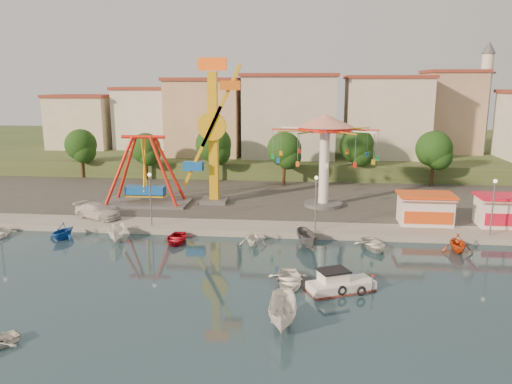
# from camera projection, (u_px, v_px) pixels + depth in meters

# --- Properties ---
(ground) EXTENTS (200.00, 200.00, 0.00)m
(ground) POSITION_uv_depth(u_px,v_px,m) (205.00, 287.00, 35.79)
(ground) COLOR #142A37
(ground) RESTS_ON ground
(quay_deck) EXTENTS (200.00, 100.00, 0.60)m
(quay_deck) POSITION_uv_depth(u_px,v_px,m) (270.00, 158.00, 95.99)
(quay_deck) COLOR #9E998E
(quay_deck) RESTS_ON ground
(asphalt_pad) EXTENTS (90.00, 28.00, 0.01)m
(asphalt_pad) POSITION_uv_depth(u_px,v_px,m) (251.00, 191.00, 64.82)
(asphalt_pad) COLOR #4C4944
(asphalt_pad) RESTS_ON quay_deck
(hill_terrace) EXTENTS (200.00, 60.00, 3.00)m
(hill_terrace) POSITION_uv_depth(u_px,v_px,m) (272.00, 148.00, 100.59)
(hill_terrace) COLOR #384C26
(hill_terrace) RESTS_ON ground
(pirate_ship_ride) EXTENTS (10.00, 5.00, 8.00)m
(pirate_ship_ride) POSITION_uv_depth(u_px,v_px,m) (145.00, 172.00, 57.10)
(pirate_ship_ride) COLOR #59595E
(pirate_ship_ride) RESTS_ON quay_deck
(kamikaze_tower) EXTENTS (5.04, 3.10, 16.50)m
(kamikaze_tower) POSITION_uv_depth(u_px,v_px,m) (215.00, 135.00, 56.51)
(kamikaze_tower) COLOR #59595E
(kamikaze_tower) RESTS_ON quay_deck
(wave_swinger) EXTENTS (11.60, 11.60, 10.40)m
(wave_swinger) POSITION_uv_depth(u_px,v_px,m) (325.00, 140.00, 55.38)
(wave_swinger) COLOR #59595E
(wave_swinger) RESTS_ON quay_deck
(booth_left) EXTENTS (5.40, 3.78, 3.08)m
(booth_left) POSITION_uv_depth(u_px,v_px,m) (425.00, 208.00, 49.47)
(booth_left) COLOR white
(booth_left) RESTS_ON quay_deck
(booth_mid) EXTENTS (5.40, 3.78, 3.08)m
(booth_mid) POSITION_uv_depth(u_px,v_px,m) (504.00, 210.00, 48.72)
(booth_mid) COLOR white
(booth_mid) RESTS_ON quay_deck
(lamp_post_1) EXTENTS (0.14, 0.14, 5.00)m
(lamp_post_1) POSITION_uv_depth(u_px,v_px,m) (151.00, 201.00, 48.56)
(lamp_post_1) COLOR #59595E
(lamp_post_1) RESTS_ON quay_deck
(lamp_post_2) EXTENTS (0.14, 0.14, 5.00)m
(lamp_post_2) POSITION_uv_depth(u_px,v_px,m) (316.00, 205.00, 46.97)
(lamp_post_2) COLOR #59595E
(lamp_post_2) RESTS_ON quay_deck
(lamp_post_3) EXTENTS (0.14, 0.14, 5.00)m
(lamp_post_3) POSITION_uv_depth(u_px,v_px,m) (492.00, 209.00, 45.38)
(lamp_post_3) COLOR #59595E
(lamp_post_3) RESTS_ON quay_deck
(tree_0) EXTENTS (4.60, 4.60, 7.19)m
(tree_0) POSITION_uv_depth(u_px,v_px,m) (81.00, 145.00, 73.15)
(tree_0) COLOR #382314
(tree_0) RESTS_ON quay_deck
(tree_1) EXTENTS (4.35, 4.35, 6.80)m
(tree_1) POSITION_uv_depth(u_px,v_px,m) (146.00, 148.00, 71.50)
(tree_1) COLOR #382314
(tree_1) RESTS_ON quay_deck
(tree_2) EXTENTS (5.02, 5.02, 7.85)m
(tree_2) POSITION_uv_depth(u_px,v_px,m) (214.00, 144.00, 69.93)
(tree_2) COLOR #382314
(tree_2) RESTS_ON quay_deck
(tree_3) EXTENTS (4.68, 4.68, 7.32)m
(tree_3) POSITION_uv_depth(u_px,v_px,m) (284.00, 149.00, 67.61)
(tree_3) COLOR #382314
(tree_3) RESTS_ON quay_deck
(tree_4) EXTENTS (4.86, 4.86, 7.60)m
(tree_4) POSITION_uv_depth(u_px,v_px,m) (357.00, 146.00, 69.48)
(tree_4) COLOR #382314
(tree_4) RESTS_ON quay_deck
(tree_5) EXTENTS (4.83, 4.83, 7.54)m
(tree_5) POSITION_uv_depth(u_px,v_px,m) (434.00, 149.00, 66.72)
(tree_5) COLOR #382314
(tree_5) RESTS_ON quay_deck
(building_0) EXTENTS (9.26, 9.53, 11.87)m
(building_0) POSITION_uv_depth(u_px,v_px,m) (61.00, 117.00, 81.98)
(building_0) COLOR beige
(building_0) RESTS_ON hill_terrace
(building_1) EXTENTS (12.33, 9.01, 8.63)m
(building_1) POSITION_uv_depth(u_px,v_px,m) (143.00, 125.00, 86.30)
(building_1) COLOR silver
(building_1) RESTS_ON hill_terrace
(building_2) EXTENTS (11.95, 9.28, 11.23)m
(building_2) POSITION_uv_depth(u_px,v_px,m) (218.00, 117.00, 85.27)
(building_2) COLOR tan
(building_2) RESTS_ON hill_terrace
(building_3) EXTENTS (12.59, 10.50, 9.20)m
(building_3) POSITION_uv_depth(u_px,v_px,m) (298.00, 126.00, 81.05)
(building_3) COLOR beige
(building_3) RESTS_ON hill_terrace
(building_4) EXTENTS (10.75, 9.23, 9.24)m
(building_4) POSITION_uv_depth(u_px,v_px,m) (380.00, 124.00, 83.01)
(building_4) COLOR beige
(building_4) RESTS_ON hill_terrace
(building_5) EXTENTS (12.77, 10.96, 11.21)m
(building_5) POSITION_uv_depth(u_px,v_px,m) (467.00, 120.00, 79.65)
(building_5) COLOR tan
(building_5) RESTS_ON hill_terrace
(minaret) EXTENTS (2.80, 2.80, 18.00)m
(minaret) POSITION_uv_depth(u_px,v_px,m) (485.00, 94.00, 82.01)
(minaret) COLOR silver
(minaret) RESTS_ON hill_terrace
(cabin_motorboat) EXTENTS (5.01, 3.60, 1.65)m
(cabin_motorboat) POSITION_uv_depth(u_px,v_px,m) (339.00, 285.00, 35.06)
(cabin_motorboat) COLOR white
(cabin_motorboat) RESTS_ON ground
(rowboat_a) EXTENTS (3.32, 4.35, 0.84)m
(rowboat_a) POSITION_uv_depth(u_px,v_px,m) (289.00, 280.00, 36.03)
(rowboat_a) COLOR white
(rowboat_a) RESTS_ON ground
(skiff) EXTENTS (1.69, 4.48, 1.73)m
(skiff) POSITION_uv_depth(u_px,v_px,m) (283.00, 312.00, 29.89)
(skiff) COLOR white
(skiff) RESTS_ON ground
(van) EXTENTS (5.69, 4.11, 1.53)m
(van) POSITION_uv_depth(u_px,v_px,m) (98.00, 211.00, 51.71)
(van) COLOR silver
(van) RESTS_ON quay_deck
(moored_boat_1) EXTENTS (3.18, 3.48, 1.56)m
(moored_boat_1) POSITION_uv_depth(u_px,v_px,m) (62.00, 231.00, 46.70)
(moored_boat_1) COLOR #1249A5
(moored_boat_1) RESTS_ON ground
(moored_boat_2) EXTENTS (2.16, 3.89, 1.42)m
(moored_boat_2) POSITION_uv_depth(u_px,v_px,m) (117.00, 233.00, 46.19)
(moored_boat_2) COLOR white
(moored_boat_2) RESTS_ON ground
(moored_boat_3) EXTENTS (2.91, 3.91, 0.78)m
(moored_boat_3) POSITION_uv_depth(u_px,v_px,m) (176.00, 239.00, 45.70)
(moored_boat_3) COLOR #A90D1A
(moored_boat_3) RESTS_ON ground
(moored_boat_4) EXTENTS (2.68, 3.04, 1.51)m
(moored_boat_4) POSITION_uv_depth(u_px,v_px,m) (253.00, 237.00, 44.92)
(moored_boat_4) COLOR white
(moored_boat_4) RESTS_ON ground
(moored_boat_5) EXTENTS (2.57, 4.17, 1.51)m
(moored_boat_5) POSITION_uv_depth(u_px,v_px,m) (307.00, 239.00, 44.43)
(moored_boat_5) COLOR #535358
(moored_boat_5) RESTS_ON ground
(moored_boat_6) EXTENTS (3.52, 4.32, 0.79)m
(moored_boat_6) POSITION_uv_depth(u_px,v_px,m) (374.00, 245.00, 43.93)
(moored_boat_6) COLOR silver
(moored_boat_6) RESTS_ON ground
(moored_boat_7) EXTENTS (2.70, 3.10, 1.60)m
(moored_boat_7) POSITION_uv_depth(u_px,v_px,m) (458.00, 243.00, 43.13)
(moored_boat_7) COLOR #D14312
(moored_boat_7) RESTS_ON ground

